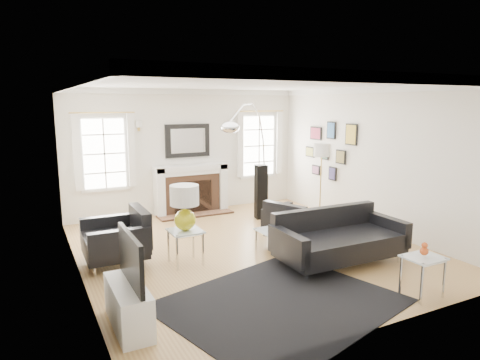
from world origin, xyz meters
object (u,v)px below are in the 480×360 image
sofa (337,240)px  arc_floor_lamp (249,156)px  armchair_right (294,224)px  armchair_left (119,239)px  coffee_table (288,233)px  gourd_lamp (185,204)px  fireplace (191,190)px

sofa → arc_floor_lamp: bearing=92.4°
armchair_right → armchair_left: bearing=171.3°
coffee_table → arc_floor_lamp: bearing=80.0°
armchair_right → gourd_lamp: size_ratio=1.70×
fireplace → gourd_lamp: size_ratio=2.39×
fireplace → sofa: size_ratio=0.81×
fireplace → armchair_right: 3.03m
armchair_left → gourd_lamp: (0.91, -0.50, 0.56)m
armchair_left → coffee_table: 2.73m
fireplace → gourd_lamp: 3.22m
sofa → armchair_right: size_ratio=1.73×
armchair_left → gourd_lamp: gourd_lamp is taller
fireplace → armchair_left: size_ratio=1.61×
coffee_table → arc_floor_lamp: 2.32m
armchair_left → armchair_right: (2.98, -0.46, -0.03)m
sofa → gourd_lamp: 2.46m
fireplace → sofa: bearing=-76.6°
arc_floor_lamp → coffee_table: bearing=-100.0°
sofa → arc_floor_lamp: size_ratio=0.81×
armchair_right → arc_floor_lamp: (-0.02, 1.67, 1.04)m
gourd_lamp → armchair_right: bearing=1.3°
fireplace → arc_floor_lamp: 1.72m
armchair_left → arc_floor_lamp: 3.35m
fireplace → coffee_table: 3.31m
armchair_left → arc_floor_lamp: bearing=22.3°
sofa → arc_floor_lamp: arc_floor_lamp is taller
coffee_table → gourd_lamp: size_ratio=1.20×
fireplace → armchair_left: fireplace is taller
sofa → armchair_right: bearing=95.0°
armchair_left → gourd_lamp: size_ratio=1.48×
sofa → coffee_table: sofa is taller
fireplace → armchair_right: fireplace is taller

